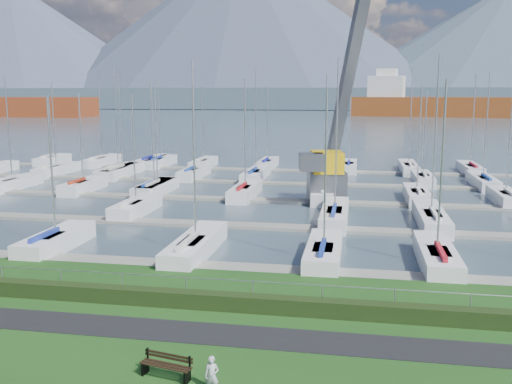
# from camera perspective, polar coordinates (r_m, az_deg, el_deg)

# --- Properties ---
(path) EXTENTS (160.00, 2.00, 0.04)m
(path) POSITION_cam_1_polar(r_m,az_deg,el_deg) (23.09, -6.76, -13.74)
(path) COLOR black
(path) RESTS_ON grass
(water) EXTENTS (800.00, 540.00, 0.20)m
(water) POSITION_cam_1_polar(r_m,az_deg,el_deg) (283.44, 8.95, 7.83)
(water) COLOR #3E505B
(hedge) EXTENTS (80.00, 0.70, 0.70)m
(hedge) POSITION_cam_1_polar(r_m,az_deg,el_deg) (25.27, -5.04, -10.74)
(hedge) COLOR black
(hedge) RESTS_ON grass
(fence) EXTENTS (80.00, 0.04, 0.04)m
(fence) POSITION_cam_1_polar(r_m,az_deg,el_deg) (25.35, -4.84, -8.63)
(fence) COLOR #929499
(fence) RESTS_ON grass
(foothill) EXTENTS (900.00, 80.00, 12.00)m
(foothill) POSITION_cam_1_polar(r_m,az_deg,el_deg) (353.28, 9.24, 9.24)
(foothill) COLOR #445663
(foothill) RESTS_ON water
(mountains) EXTENTS (1190.00, 360.00, 115.00)m
(mountains) POSITION_cam_1_polar(r_m,az_deg,el_deg) (429.46, 10.60, 14.73)
(mountains) COLOR #414F5F
(mountains) RESTS_ON water
(docks) EXTENTS (90.00, 41.60, 0.25)m
(docks) POSITION_cam_1_polar(r_m,az_deg,el_deg) (50.50, 2.80, -0.91)
(docks) COLOR slate
(docks) RESTS_ON water
(bench_right) EXTENTS (1.85, 0.79, 0.85)m
(bench_right) POSITION_cam_1_polar(r_m,az_deg,el_deg) (19.73, -8.94, -16.78)
(bench_right) COLOR black
(bench_right) RESTS_ON grass
(person) EXTENTS (0.46, 0.30, 1.25)m
(person) POSITION_cam_1_polar(r_m,az_deg,el_deg) (18.79, -4.45, -17.41)
(person) COLOR #B5B6BC
(person) RESTS_ON grass
(crane) EXTENTS (6.62, 13.19, 22.35)m
(crane) POSITION_cam_1_polar(r_m,az_deg,el_deg) (51.12, 7.73, 5.42)
(crane) COLOR #53565A
(crane) RESTS_ON water
(cargo_ship_mid) EXTENTS (90.15, 31.47, 21.50)m
(cargo_ship_mid) POSITION_cam_1_polar(r_m,az_deg,el_deg) (245.00, 19.11, 8.05)
(cargo_ship_mid) COLOR brown
(cargo_ship_mid) RESTS_ON water
(sailboat_fleet) EXTENTS (74.88, 50.01, 12.74)m
(sailboat_fleet) POSITION_cam_1_polar(r_m,az_deg,el_deg) (53.70, 0.69, 5.68)
(sailboat_fleet) COLOR navy
(sailboat_fleet) RESTS_ON water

